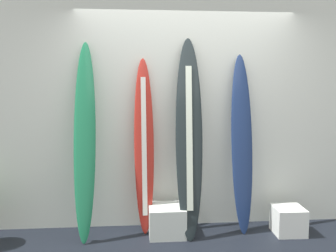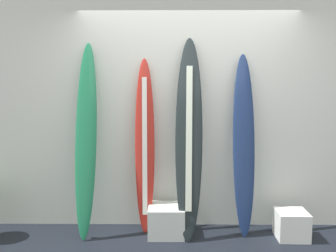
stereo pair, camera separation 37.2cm
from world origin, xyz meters
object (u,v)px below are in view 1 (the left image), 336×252
object	(u,v)px
surfboard_emerald	(85,142)
surfboard_navy	(242,145)
surfboard_charcoal	(189,139)
display_block_center	(167,220)
surfboard_crimson	(144,146)
display_block_left	(288,220)

from	to	relation	value
surfboard_emerald	surfboard_navy	xyz separation A→B (m)	(1.74, 0.05, -0.07)
surfboard_charcoal	display_block_center	bearing A→B (deg)	-177.26
surfboard_navy	surfboard_crimson	bearing A→B (deg)	177.12
surfboard_crimson	surfboard_charcoal	size ratio (longest dim) A/B	0.90
display_block_left	display_block_center	distance (m)	1.37
surfboard_charcoal	display_block_center	world-z (taller)	surfboard_charcoal
surfboard_crimson	display_block_left	size ratio (longest dim) A/B	5.83
surfboard_emerald	display_block_left	world-z (taller)	surfboard_emerald
surfboard_navy	display_block_center	xyz separation A→B (m)	(-0.86, -0.08, -0.83)
surfboard_crimson	surfboard_navy	world-z (taller)	surfboard_navy
surfboard_emerald	display_block_center	xyz separation A→B (m)	(0.88, -0.03, -0.89)
surfboard_crimson	surfboard_navy	size ratio (longest dim) A/B	0.98
surfboard_crimson	surfboard_emerald	bearing A→B (deg)	-170.37
surfboard_emerald	display_block_center	world-z (taller)	surfboard_emerald
surfboard_emerald	surfboard_navy	bearing A→B (deg)	1.74
display_block_left	display_block_center	xyz separation A→B (m)	(-1.37, 0.08, 0.01)
display_block_center	display_block_left	bearing A→B (deg)	-3.36
surfboard_emerald	display_block_left	distance (m)	2.43
surfboard_emerald	surfboard_crimson	world-z (taller)	surfboard_emerald
surfboard_emerald	surfboard_charcoal	world-z (taller)	surfboard_charcoal
surfboard_emerald	display_block_center	size ratio (longest dim) A/B	5.34
surfboard_navy	surfboard_charcoal	bearing A→B (deg)	-173.75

